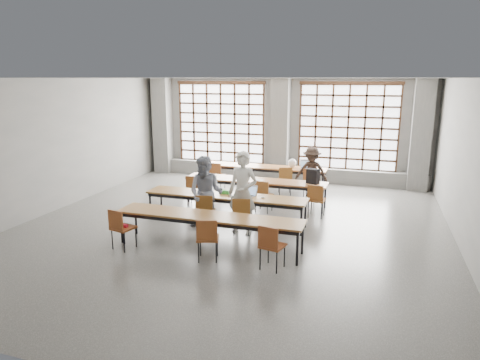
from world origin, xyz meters
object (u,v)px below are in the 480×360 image
laptop_back (306,166)px  phone (231,196)px  desk_row_d (209,218)px  chair_mid_centre (263,193)px  chair_back_left (217,173)px  chair_back_right (310,180)px  green_box (225,192)px  chair_front_right (242,212)px  chair_near_left (120,225)px  student_female (206,193)px  chair_near_right (271,243)px  mouse (263,197)px  desk_row_b (255,182)px  chair_near_mid (207,235)px  chair_mid_left (194,187)px  backpack (313,176)px  chair_mid_right (316,197)px  laptop_front (249,193)px  red_pouch (123,226)px  student_back (312,172)px  plastic_bag (292,163)px  chair_front_left (205,209)px  desk_row_c (225,197)px  student_male (243,193)px  chair_back_mid (285,178)px  desk_row_a (264,168)px

laptop_back → phone: size_ratio=3.23×
desk_row_d → chair_mid_centre: chair_mid_centre is taller
chair_back_left → chair_back_right: bearing=-0.0°
laptop_back → chair_mid_centre: bearing=-105.0°
green_box → phone: bearing=-38.0°
chair_front_right → chair_near_left: bearing=-142.9°
chair_back_left → student_female: size_ratio=0.50×
chair_near_right → chair_mid_centre: bearing=107.2°
phone → mouse: bearing=5.9°
chair_mid_centre → desk_row_b: bearing=121.8°
chair_near_mid → phone: bearing=96.7°
chair_front_right → chair_near_left: same height
chair_mid_left → chair_mid_centre: 1.98m
desk_row_d → chair_front_right: 1.07m
chair_back_right → mouse: 3.14m
phone → backpack: 2.55m
chair_mid_right → chair_near_left: size_ratio=1.00×
chair_near_left → student_female: size_ratio=0.50×
chair_near_left → laptop_front: 3.14m
chair_mid_right → red_pouch: 4.83m
student_back → plastic_bag: bearing=145.0°
laptop_back → backpack: 2.04m
chair_front_left → desk_row_d: bearing=-63.5°
chair_mid_left → laptop_front: 2.18m
laptop_back → desk_row_c: bearing=-109.7°
student_male → laptop_back: (0.76, 4.28, -0.16)m
desk_row_b → chair_back_left: 2.09m
chair_mid_left → plastic_bag: (2.25, 2.59, 0.34)m
chair_front_right → laptop_front: laptop_front is taller
chair_back_mid → chair_front_right: 3.68m
chair_mid_centre → backpack: (1.21, 0.68, 0.39)m
chair_mid_left → desk_row_b: bearing=21.6°
student_female → green_box: bearing=64.8°
chair_near_right → student_male: student_male is taller
chair_back_mid → chair_near_right: 5.35m
chair_near_right → desk_row_c: bearing=127.1°
desk_row_c → chair_near_mid: chair_near_mid is taller
desk_row_c → laptop_front: size_ratio=8.90×
chair_back_right → chair_near_left: (-3.13, -5.28, 0.00)m
chair_near_right → chair_front_left: bearing=140.8°
laptop_back → chair_near_mid: bearing=-98.8°
chair_mid_right → laptop_front: laptop_front is taller
student_female → desk_row_a: bearing=83.8°
chair_near_left → plastic_bag: 6.44m
student_female → chair_front_right: bearing=-9.8°
chair_mid_centre → student_female: 1.91m
chair_front_left → laptop_front: (0.86, 0.73, 0.25)m
desk_row_d → chair_mid_left: 3.14m
chair_mid_right → laptop_front: 1.82m
phone → red_pouch: 2.66m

